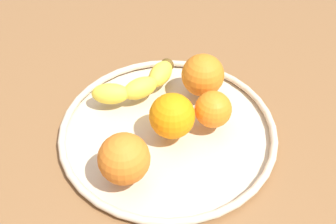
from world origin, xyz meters
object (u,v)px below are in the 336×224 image
(orange_back_left, at_px, (213,109))
(orange_front_left, at_px, (203,75))
(fruit_bowl, at_px, (168,128))
(orange_center, at_px, (124,159))
(banana, at_px, (139,84))
(orange_front_right, at_px, (172,116))

(orange_back_left, height_order, orange_front_left, orange_front_left)
(fruit_bowl, distance_m, orange_center, 0.13)
(banana, bearing_deg, orange_front_right, -91.53)
(fruit_bowl, distance_m, orange_front_right, 0.05)
(fruit_bowl, bearing_deg, banana, 99.63)
(orange_back_left, distance_m, orange_center, 0.17)
(orange_front_left, bearing_deg, orange_front_right, -140.99)
(orange_front_right, bearing_deg, banana, 98.53)
(orange_center, relative_size, orange_front_left, 1.00)
(fruit_bowl, bearing_deg, orange_front_right, -87.85)
(orange_front_right, height_order, orange_front_left, orange_front_left)
(orange_front_right, relative_size, orange_center, 0.98)
(orange_back_left, distance_m, orange_front_left, 0.08)
(orange_center, bearing_deg, orange_front_right, 28.80)
(orange_front_right, bearing_deg, orange_front_left, 39.01)
(banana, xyz_separation_m, orange_back_left, (0.09, -0.12, 0.01))
(banana, height_order, orange_center, orange_center)
(orange_back_left, bearing_deg, fruit_bowl, 161.90)
(banana, bearing_deg, fruit_bowl, -90.43)
(orange_center, xyz_separation_m, orange_front_left, (0.18, 0.12, 0.00))
(orange_front_right, xyz_separation_m, orange_back_left, (0.07, -0.01, -0.01))
(banana, relative_size, orange_front_left, 2.33)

